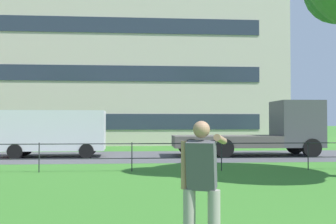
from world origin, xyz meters
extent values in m
cube|color=#4C4C51|center=(0.00, 20.68, 0.00)|extent=(80.00, 6.58, 0.01)
cylinder|color=#232328|center=(-3.11, 14.81, 0.50)|extent=(0.04, 0.04, 1.00)
cylinder|color=#232328|center=(0.00, 14.81, 0.50)|extent=(0.04, 0.04, 1.00)
cylinder|color=#232328|center=(3.11, 14.81, 0.50)|extent=(0.04, 0.04, 1.00)
cylinder|color=#232328|center=(6.23, 14.81, 0.50)|extent=(0.04, 0.04, 1.00)
cylinder|color=#232328|center=(0.00, 14.81, 0.45)|extent=(31.13, 0.03, 0.03)
cylinder|color=#232328|center=(0.00, 14.81, 0.95)|extent=(31.13, 0.03, 0.03)
cylinder|color=gray|center=(0.85, 6.23, 0.42)|extent=(0.16, 0.16, 0.84)
cylinder|color=gray|center=(1.15, 6.12, 0.42)|extent=(0.16, 0.16, 0.84)
cube|color=#4C4C51|center=(1.00, 6.17, 1.15)|extent=(0.44, 0.41, 0.64)
sphere|color=#A87A5B|center=(1.00, 6.17, 1.61)|extent=(0.22, 0.22, 0.22)
cylinder|color=#A87A5B|center=(1.30, 6.39, 1.47)|extent=(0.30, 0.62, 0.17)
cylinder|color=#A87A5B|center=(0.79, 6.25, 1.15)|extent=(0.09, 0.09, 0.62)
cube|color=silver|center=(-3.91, 20.72, 1.29)|extent=(5.06, 2.13, 1.90)
cube|color=#283342|center=(-1.91, 20.79, 1.62)|extent=(0.18, 1.67, 0.76)
cylinder|color=black|center=(-2.24, 21.71, 0.34)|extent=(0.69, 0.26, 0.68)
cylinder|color=black|center=(-2.17, 19.84, 0.34)|extent=(0.69, 0.26, 0.68)
cylinder|color=black|center=(-5.44, 21.59, 0.34)|extent=(0.69, 0.26, 0.68)
cylinder|color=black|center=(-5.37, 19.73, 0.34)|extent=(0.69, 0.26, 0.68)
cube|color=#4C4C51|center=(8.20, 20.62, 1.60)|extent=(2.14, 2.34, 2.30)
cube|color=#283342|center=(9.09, 20.60, 1.94)|extent=(0.15, 1.84, 0.87)
cube|color=#56514C|center=(4.55, 20.68, 0.73)|extent=(5.24, 2.39, 0.56)
cylinder|color=black|center=(8.54, 21.67, 0.45)|extent=(0.91, 0.32, 0.90)
cylinder|color=black|center=(8.50, 19.56, 0.45)|extent=(0.91, 0.32, 0.90)
cylinder|color=black|center=(4.31, 21.75, 0.45)|extent=(0.91, 0.32, 0.90)
cylinder|color=black|center=(4.27, 19.63, 0.45)|extent=(0.91, 0.32, 0.90)
cylinder|color=black|center=(2.75, 21.77, 0.45)|extent=(0.91, 0.32, 0.90)
cylinder|color=black|center=(2.71, 19.66, 0.45)|extent=(0.91, 0.32, 0.90)
cube|color=beige|center=(-3.31, 34.96, 8.47)|extent=(29.09, 11.91, 16.94)
cube|color=#283342|center=(-3.31, 28.97, 1.69)|extent=(24.44, 0.06, 1.10)
cube|color=#283342|center=(-3.31, 28.97, 5.08)|extent=(24.44, 0.06, 1.10)
cube|color=#283342|center=(-3.31, 28.97, 8.47)|extent=(24.44, 0.06, 1.10)
camera|label=1|loc=(0.18, 1.13, 1.71)|focal=42.50mm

